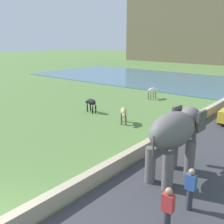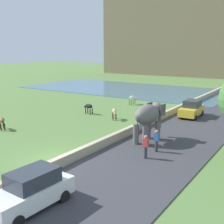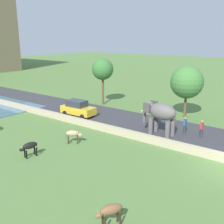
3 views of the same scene
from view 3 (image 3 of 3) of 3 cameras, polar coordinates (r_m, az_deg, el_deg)
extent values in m
cube|color=#38383D|center=(33.93, -9.01, 0.70)|extent=(7.00, 120.00, 0.06)
cube|color=tan|center=(29.96, -11.58, -0.81)|extent=(0.40, 110.00, 0.66)
ellipsoid|color=#605B5B|center=(24.30, 10.57, 0.10)|extent=(1.64, 2.81, 1.50)
cylinder|color=#605B5B|center=(24.82, 8.18, -2.93)|extent=(0.44, 0.44, 1.60)
cylinder|color=#605B5B|center=(25.49, 9.25, -2.48)|extent=(0.44, 0.44, 1.60)
cylinder|color=#605B5B|center=(23.94, 11.65, -3.79)|extent=(0.44, 0.44, 1.60)
cylinder|color=#605B5B|center=(24.64, 12.66, -3.30)|extent=(0.44, 0.44, 1.60)
ellipsoid|color=#605B5B|center=(24.99, 7.84, 1.10)|extent=(1.08, 0.99, 1.10)
cube|color=#484444|center=(24.43, 7.31, 0.87)|extent=(0.18, 0.71, 0.90)
cube|color=#484444|center=(25.39, 8.87, 1.37)|extent=(0.18, 0.71, 0.90)
cylinder|color=#605B5B|center=(25.48, 6.90, -0.66)|extent=(0.28, 0.28, 1.50)
cone|color=silver|center=(25.15, 6.76, 0.19)|extent=(0.17, 0.57, 0.17)
cone|color=silver|center=(25.50, 7.34, 0.39)|extent=(0.17, 0.57, 0.17)
cylinder|color=#484444|center=(23.75, 13.23, -1.28)|extent=(0.08, 0.08, 0.90)
cylinder|color=#33333D|center=(25.57, 15.10, -3.65)|extent=(0.22, 0.22, 0.85)
cube|color=#2D569E|center=(25.36, 15.21, -2.14)|extent=(0.36, 0.22, 0.56)
sphere|color=tan|center=(25.25, 15.27, -1.30)|extent=(0.22, 0.22, 0.22)
cylinder|color=#33333D|center=(25.04, 18.35, -4.33)|extent=(0.22, 0.22, 0.85)
cube|color=#B73333|center=(24.82, 18.48, -2.79)|extent=(0.36, 0.22, 0.56)
sphere|color=tan|center=(24.70, 18.56, -1.93)|extent=(0.22, 0.22, 0.22)
cube|color=gold|center=(30.56, -7.16, 0.43)|extent=(1.85, 4.06, 0.80)
cube|color=#2D333D|center=(30.51, -7.48, 1.85)|extent=(1.53, 2.25, 0.70)
cylinder|color=black|center=(30.44, -4.29, -0.34)|extent=(0.20, 0.61, 0.60)
cylinder|color=black|center=(29.26, -6.29, -1.04)|extent=(0.20, 0.61, 0.60)
cylinder|color=black|center=(32.09, -7.90, 0.39)|extent=(0.20, 0.61, 0.60)
cylinder|color=black|center=(30.97, -9.92, -0.25)|extent=(0.20, 0.61, 0.60)
ellipsoid|color=brown|center=(13.24, -0.13, -19.90)|extent=(1.17, 0.92, 0.50)
cylinder|color=#302014|center=(13.35, -1.49, -22.64)|extent=(0.10, 0.10, 0.65)
cylinder|color=#302014|center=(13.58, -2.02, -21.90)|extent=(0.10, 0.10, 0.65)
cylinder|color=#302014|center=(13.59, 1.75, -21.84)|extent=(0.10, 0.10, 0.65)
cylinder|color=#302014|center=(13.82, 1.17, -21.14)|extent=(0.10, 0.10, 0.65)
ellipsoid|color=brown|center=(13.14, -2.85, -21.05)|extent=(0.47, 0.41, 0.26)
cone|color=beige|center=(12.97, -2.71, -20.66)|extent=(0.04, 0.04, 0.12)
cone|color=beige|center=(13.11, -3.01, -20.23)|extent=(0.04, 0.04, 0.12)
cylinder|color=#302014|center=(13.54, 2.10, -20.06)|extent=(0.04, 0.04, 0.45)
ellipsoid|color=black|center=(20.87, -16.97, -6.79)|extent=(1.17, 0.66, 0.50)
cylinder|color=black|center=(20.83, -17.65, -8.62)|extent=(0.10, 0.10, 0.65)
cylinder|color=black|center=(21.09, -17.98, -8.34)|extent=(0.10, 0.10, 0.65)
cylinder|color=black|center=(21.10, -15.72, -8.14)|extent=(0.10, 0.10, 0.65)
cylinder|color=black|center=(21.36, -16.08, -7.87)|extent=(0.10, 0.10, 0.65)
ellipsoid|color=black|center=(20.71, -18.54, -7.55)|extent=(0.44, 0.32, 0.26)
cone|color=beige|center=(20.57, -18.49, -7.20)|extent=(0.04, 0.04, 0.12)
cone|color=beige|center=(20.73, -18.68, -7.04)|extent=(0.04, 0.04, 0.12)
cylinder|color=black|center=(21.14, -15.59, -6.97)|extent=(0.04, 0.04, 0.45)
ellipsoid|color=tan|center=(22.67, -8.37, -4.47)|extent=(1.02, 1.14, 0.50)
cylinder|color=#493D2C|center=(22.96, -7.30, -5.70)|extent=(0.10, 0.10, 0.65)
cylinder|color=#493D2C|center=(22.68, -7.39, -5.98)|extent=(0.10, 0.10, 0.65)
cylinder|color=#493D2C|center=(23.06, -9.21, -5.68)|extent=(0.10, 0.10, 0.65)
cylinder|color=#493D2C|center=(22.78, -9.32, -5.96)|extent=(0.10, 0.10, 0.65)
ellipsoid|color=tan|center=(22.64, -6.76, -4.84)|extent=(0.44, 0.46, 0.26)
cone|color=beige|center=(22.67, -6.75, -4.35)|extent=(0.04, 0.04, 0.12)
cone|color=beige|center=(22.50, -6.79, -4.51)|extent=(0.04, 0.04, 0.12)
cylinder|color=#493D2C|center=(22.81, -9.69, -4.93)|extent=(0.04, 0.04, 0.45)
cylinder|color=brown|center=(30.74, 15.22, 1.34)|extent=(0.28, 0.28, 2.70)
sphere|color=#427A38|center=(30.24, 15.57, 6.11)|extent=(3.55, 3.55, 3.55)
cylinder|color=brown|center=(35.45, -1.94, 4.53)|extent=(0.28, 0.28, 3.69)
sphere|color=#387033|center=(35.03, -1.98, 9.05)|extent=(2.77, 2.77, 2.77)
camera|label=1|loc=(25.73, 35.23, 6.61)|focal=42.10mm
camera|label=2|loc=(32.15, 54.17, 6.53)|focal=47.06mm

